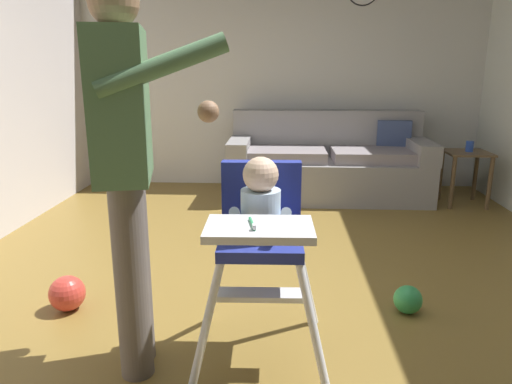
{
  "coord_description": "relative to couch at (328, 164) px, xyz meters",
  "views": [
    {
      "loc": [
        0.01,
        -2.31,
        1.28
      ],
      "look_at": [
        -0.09,
        -0.36,
        0.77
      ],
      "focal_mm": 33.07,
      "sensor_mm": 36.0,
      "label": 1
    }
  ],
  "objects": [
    {
      "name": "sippy_cup",
      "position": [
        1.3,
        -0.25,
        0.24
      ],
      "size": [
        0.07,
        0.07,
        0.1
      ],
      "primitive_type": "cylinder",
      "color": "#284CB7",
      "rests_on": "side_table"
    },
    {
      "name": "adult_standing",
      "position": [
        -1.1,
        -2.96,
        0.59
      ],
      "size": [
        0.58,
        0.5,
        1.62
      ],
      "rotation": [
        0.0,
        0.0,
        0.22
      ],
      "color": "#635A57",
      "rests_on": "ground"
    },
    {
      "name": "high_chair",
      "position": [
        -0.57,
        -2.84,
        0.31
      ],
      "size": [
        0.62,
        0.74,
        0.94
      ],
      "rotation": [
        0.0,
        0.0,
        -1.55
      ],
      "color": "white",
      "rests_on": "ground"
    },
    {
      "name": "couch",
      "position": [
        0.0,
        0.0,
        0.0
      ],
      "size": [
        1.99,
        0.86,
        0.86
      ],
      "rotation": [
        0.0,
        0.0,
        -1.57
      ],
      "color": "gray",
      "rests_on": "ground"
    },
    {
      "name": "toy_ball_second",
      "position": [
        -1.64,
        -2.49,
        -0.23
      ],
      "size": [
        0.19,
        0.19,
        0.19
      ],
      "primitive_type": "sphere",
      "color": "#D13D33",
      "rests_on": "ground"
    },
    {
      "name": "side_table",
      "position": [
        1.29,
        -0.25,
        0.05
      ],
      "size": [
        0.4,
        0.4,
        0.52
      ],
      "color": "brown",
      "rests_on": "ground"
    },
    {
      "name": "ground",
      "position": [
        -0.5,
        -2.46,
        -0.38
      ],
      "size": [
        5.91,
        7.5,
        0.1
      ],
      "primitive_type": "cube",
      "color": "olive"
    },
    {
      "name": "wall_far",
      "position": [
        -0.5,
        0.52,
        1.02
      ],
      "size": [
        5.11,
        0.06,
        2.7
      ],
      "primitive_type": "cube",
      "color": "silver",
      "rests_on": "ground"
    },
    {
      "name": "toy_ball",
      "position": [
        0.21,
        -2.43,
        -0.25
      ],
      "size": [
        0.15,
        0.15,
        0.15
      ],
      "primitive_type": "sphere",
      "color": "green",
      "rests_on": "ground"
    }
  ]
}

